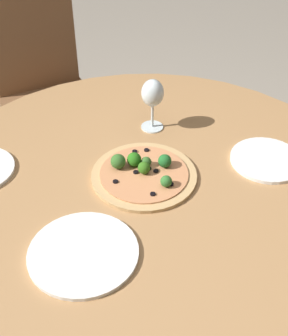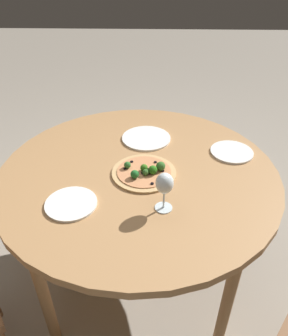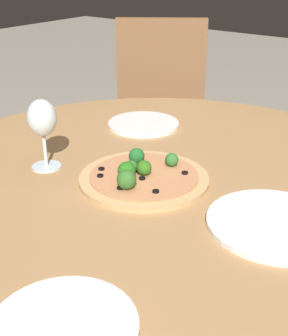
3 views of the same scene
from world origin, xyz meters
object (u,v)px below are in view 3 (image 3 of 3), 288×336
Objects in this scene: pizza at (142,176)px; plate_side at (275,224)px; plate_near at (144,124)px; plate_far at (63,328)px; wine_glass at (42,120)px; chair at (160,126)px.

plate_side is at bearing 179.98° from pizza.
plate_near and plate_far have the same top height.
wine_glass is 0.80× the size of plate_near.
pizza reaches higher than plate_side.
chair reaches higher than plate_far.
chair reaches higher than plate_near.
plate_near is at bearing -91.54° from wine_glass.
wine_glass is (0.22, 0.08, 0.10)m from pizza.
plate_side is at bearing -80.06° from chair.
plate_far is (-0.72, 1.24, 0.24)m from chair.
chair is at bearing -59.94° from plate_far.
wine_glass is 0.65× the size of plate_side.
wine_glass is at bearing -39.83° from plate_far.
wine_glass is 0.53m from plate_far.
chair reaches higher than wine_glass.
plate_near is 0.81× the size of plate_side.
pizza is 0.35m from plate_near.
wine_glass reaches higher than plate_near.
plate_far and plate_side have the same top height.
chair is 3.69× the size of plate_side.
chair is at bearing -59.26° from plate_near.
wine_glass reaches higher than plate_far.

